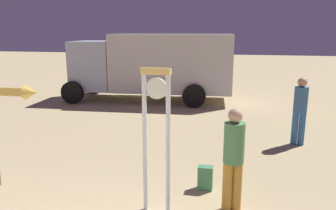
# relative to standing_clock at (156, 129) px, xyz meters

# --- Properties ---
(standing_clock) EXTENTS (0.47, 0.12, 2.33)m
(standing_clock) POSITION_rel_standing_clock_xyz_m (0.00, 0.00, 0.00)
(standing_clock) COLOR white
(standing_clock) RESTS_ON ground_plane
(arrow_sign) EXTENTS (1.05, 0.26, 2.09)m
(arrow_sign) POSITION_rel_standing_clock_xyz_m (-2.80, 0.22, 0.04)
(arrow_sign) COLOR brown
(arrow_sign) RESTS_ON ground_plane
(person_near_clock) EXTENTS (0.33, 0.33, 1.71)m
(person_near_clock) POSITION_rel_standing_clock_xyz_m (1.18, 0.30, -0.44)
(person_near_clock) COLOR gold
(person_near_clock) RESTS_ON ground_plane
(backpack) EXTENTS (0.27, 0.21, 0.45)m
(backpack) POSITION_rel_standing_clock_xyz_m (0.69, 0.92, -1.17)
(backpack) COLOR #438C59
(backpack) RESTS_ON ground_plane
(person_distant) EXTENTS (0.33, 0.33, 1.74)m
(person_distant) POSITION_rel_standing_clock_xyz_m (2.77, 3.85, -0.41)
(person_distant) COLOR teal
(person_distant) RESTS_ON ground_plane
(box_truck_near) EXTENTS (6.97, 2.92, 2.76)m
(box_truck_near) POSITION_rel_standing_clock_xyz_m (-2.24, 8.52, 0.16)
(box_truck_near) COLOR beige
(box_truck_near) RESTS_ON ground_plane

